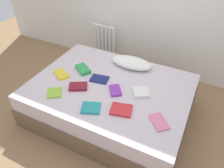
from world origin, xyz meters
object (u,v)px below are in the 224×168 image
Objects in this scene: textbook_pink at (159,122)px; textbook_teal at (91,108)px; textbook_purple at (115,90)px; textbook_lime at (55,93)px; textbook_maroon at (78,87)px; textbook_navy at (99,79)px; pillow at (131,63)px; bed at (110,100)px; textbook_yellow at (61,74)px; textbook_white at (141,92)px; textbook_green at (83,69)px; radiator at (104,41)px; textbook_red at (121,110)px.

textbook_pink is 0.74m from textbook_teal.
textbook_lime is at bearing -96.26° from textbook_purple.
textbook_pink is 1.03× the size of textbook_maroon.
textbook_navy is 0.59m from textbook_lime.
pillow is at bearing 147.69° from textbook_purple.
textbook_yellow reaches higher than bed.
textbook_lime is 0.29m from textbook_maroon.
bed is 10.52× the size of textbook_white.
textbook_navy reaches higher than bed.
textbook_green is at bearing 84.16° from textbook_maroon.
radiator is 2.97× the size of textbook_purple.
bed is 8.55× the size of textbook_yellow.
textbook_maroon reaches higher than textbook_yellow.
textbook_white is at bearing 73.08° from textbook_purple.
textbook_lime reaches higher than textbook_navy.
textbook_pink is at bearing -34.97° from textbook_maroon.
textbook_yellow is 1.09m from textbook_white.
textbook_navy is at bearing -117.65° from pillow.
textbook_red is 1.21× the size of textbook_white.
pillow is 0.89m from textbook_red.
textbook_white reaches higher than textbook_yellow.
pillow is at bearing 91.63° from textbook_red.
textbook_maroon is at bearing -108.22° from textbook_purple.
textbook_green is at bearing 166.35° from bed.
textbook_purple is 0.88× the size of textbook_navy.
textbook_lime is 0.52m from textbook_teal.
textbook_lime is 0.81× the size of textbook_maroon.
textbook_green is (-0.88, 0.10, 0.01)m from textbook_white.
bed is 9.12× the size of textbook_maroon.
pillow reaches higher than textbook_purple.
textbook_yellow is (-0.68, -0.10, 0.27)m from bed.
textbook_purple is 0.98× the size of textbook_teal.
textbook_purple is at bearing 113.25° from textbook_red.
textbook_teal is at bearing -90.06° from bed.
textbook_yellow is 0.77m from textbook_teal.
textbook_purple reaches higher than textbook_yellow.
textbook_white is (0.33, -0.50, -0.04)m from pillow.
textbook_teal reaches higher than bed.
textbook_maroon is at bearing -145.68° from bed.
textbook_teal is at bearing -121.83° from textbook_pink.
textbook_white is (0.40, 0.49, 0.01)m from textbook_teal.
pillow reaches higher than textbook_maroon.
textbook_red is (0.20, -0.26, -0.00)m from textbook_purple.
pillow reaches higher than textbook_pink.
textbook_red reaches higher than textbook_teal.
radiator is 1.07m from pillow.
textbook_purple is 1.05× the size of textbook_white.
textbook_navy is (0.55, -1.16, 0.12)m from radiator.
textbook_maroon reaches higher than textbook_lime.
textbook_maroon is (-0.33, -0.22, 0.27)m from bed.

